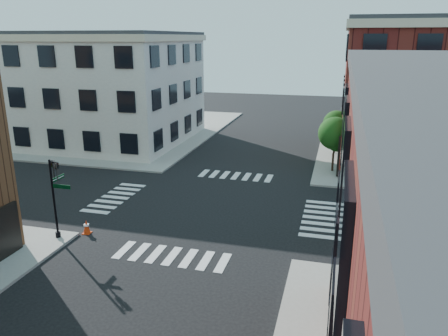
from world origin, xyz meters
name	(u,v)px	position (x,y,z in m)	size (l,w,h in m)	color
ground	(211,207)	(0.00, 0.00, 0.00)	(120.00, 120.00, 0.00)	black
sidewalk_nw	(96,128)	(-21.00, 21.00, 0.07)	(30.00, 30.00, 0.15)	gray
building_nw	(84,88)	(-19.00, 16.00, 5.50)	(22.00, 16.00, 11.00)	silver
tree_near	(336,135)	(7.56, 9.98, 3.16)	(2.69, 2.69, 4.49)	black
tree_far	(337,125)	(7.56, 15.98, 2.87)	(2.43, 2.43, 4.07)	black
signal_pole	(56,190)	(-6.72, -6.68, 2.86)	(1.29, 1.24, 4.60)	black
box_truck	(445,221)	(13.36, -2.99, 1.78)	(7.67, 2.67, 3.42)	white
traffic_cone	(87,227)	(-5.70, -5.70, 0.39)	(0.46, 0.46, 0.80)	red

